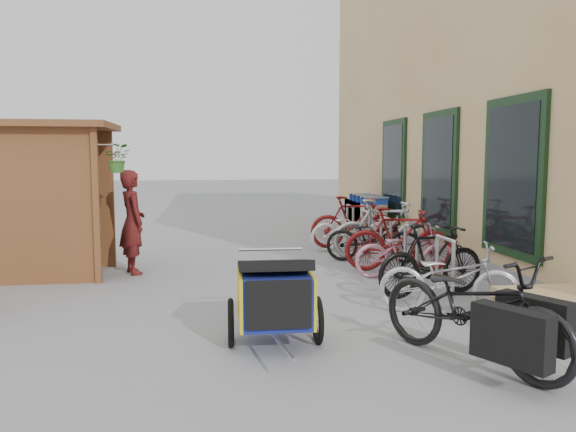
{
  "coord_description": "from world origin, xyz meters",
  "views": [
    {
      "loc": [
        -0.67,
        -6.68,
        1.87
      ],
      "look_at": [
        0.5,
        1.5,
        1.0
      ],
      "focal_mm": 35.0,
      "sensor_mm": 36.0,
      "label": 1
    }
  ],
  "objects": [
    {
      "name": "ground",
      "position": [
        0.0,
        0.0,
        0.0
      ],
      "size": [
        80.0,
        80.0,
        0.0
      ],
      "primitive_type": "plane",
      "color": "gray"
    },
    {
      "name": "building",
      "position": [
        6.49,
        4.5,
        3.49
      ],
      "size": [
        6.07,
        13.0,
        7.0
      ],
      "color": "#D5B97A",
      "rests_on": "ground"
    },
    {
      "name": "kiosk",
      "position": [
        -3.28,
        2.47,
        1.55
      ],
      "size": [
        2.49,
        1.65,
        2.4
      ],
      "color": "brown",
      "rests_on": "ground"
    },
    {
      "name": "bike_rack",
      "position": [
        2.3,
        2.4,
        0.52
      ],
      "size": [
        0.05,
        5.35,
        0.86
      ],
      "color": "#A5A8AD",
      "rests_on": "ground"
    },
    {
      "name": "pallet_stack",
      "position": [
        3.0,
        -1.4,
        0.21
      ],
      "size": [
        1.0,
        1.2,
        0.4
      ],
      "color": "tan",
      "rests_on": "ground"
    },
    {
      "name": "shopping_carts",
      "position": [
        3.0,
        6.31,
        0.58
      ],
      "size": [
        0.56,
        2.2,
        1.0
      ],
      "color": "silver",
      "rests_on": "ground"
    },
    {
      "name": "child_trailer",
      "position": [
        -0.03,
        -1.24,
        0.52
      ],
      "size": [
        0.95,
        1.59,
        0.93
      ],
      "rotation": [
        0.0,
        0.0,
        -0.03
      ],
      "color": "navy",
      "rests_on": "ground"
    },
    {
      "name": "cargo_bike",
      "position": [
        1.69,
        -2.06,
        0.52
      ],
      "size": [
        1.55,
        2.08,
        1.04
      ],
      "rotation": [
        0.0,
        0.0,
        0.49
      ],
      "color": "black",
      "rests_on": "ground"
    },
    {
      "name": "person_kiosk",
      "position": [
        -1.88,
        2.5,
        0.83
      ],
      "size": [
        0.61,
        0.72,
        1.67
      ],
      "primitive_type": "imported",
      "rotation": [
        0.0,
        0.0,
        1.98
      ],
      "color": "maroon",
      "rests_on": "ground"
    },
    {
      "name": "bike_0",
      "position": [
        2.16,
        -0.45,
        0.43
      ],
      "size": [
        1.73,
        1.04,
        0.86
      ],
      "primitive_type": "imported",
      "rotation": [
        0.0,
        0.0,
        1.26
      ],
      "color": "#B8B7BC",
      "rests_on": "ground"
    },
    {
      "name": "bike_1",
      "position": [
        2.3,
        0.41,
        0.49
      ],
      "size": [
        1.7,
        0.82,
        0.99
      ],
      "primitive_type": "imported",
      "rotation": [
        0.0,
        0.0,
        1.79
      ],
      "color": "black",
      "rests_on": "ground"
    },
    {
      "name": "bike_2",
      "position": [
        2.36,
        1.58,
        0.42
      ],
      "size": [
        1.62,
        0.66,
        0.83
      ],
      "primitive_type": "imported",
      "rotation": [
        0.0,
        0.0,
        1.5
      ],
      "color": "#C9829B",
      "rests_on": "ground"
    },
    {
      "name": "bike_3",
      "position": [
        2.41,
        2.06,
        0.53
      ],
      "size": [
        1.82,
        0.8,
        1.06
      ],
      "primitive_type": "imported",
      "rotation": [
        0.0,
        0.0,
        1.4
      ],
      "color": "maroon",
      "rests_on": "ground"
    },
    {
      "name": "bike_4",
      "position": [
        2.24,
        2.92,
        0.44
      ],
      "size": [
        1.78,
        1.11,
        0.88
      ],
      "primitive_type": "imported",
      "rotation": [
        0.0,
        0.0,
        1.23
      ],
      "color": "black",
      "rests_on": "ground"
    },
    {
      "name": "bike_5",
      "position": [
        2.48,
        3.05,
        0.56
      ],
      "size": [
        1.89,
        0.69,
        1.11
      ],
      "primitive_type": "imported",
      "rotation": [
        0.0,
        0.0,
        1.48
      ],
      "color": "#B8B7BC",
      "rests_on": "ground"
    },
    {
      "name": "bike_6",
      "position": [
        2.17,
        4.17,
        0.44
      ],
      "size": [
        1.69,
        0.64,
        0.88
      ],
      "primitive_type": "imported",
      "rotation": [
        0.0,
        0.0,
        1.6
      ],
      "color": "white",
      "rests_on": "ground"
    },
    {
      "name": "bike_7",
      "position": [
        2.29,
        4.44,
        0.54
      ],
      "size": [
        1.83,
        0.68,
        1.08
      ],
      "primitive_type": "imported",
      "rotation": [
        0.0,
        0.0,
        1.47
      ],
      "color": "maroon",
      "rests_on": "ground"
    }
  ]
}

